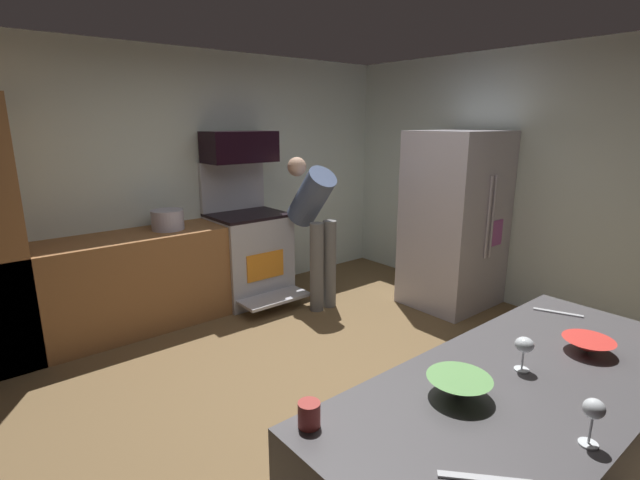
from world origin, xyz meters
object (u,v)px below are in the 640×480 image
(mixing_bowl_small, at_px, (588,346))
(stock_pot, at_px, (168,220))
(mixing_bowl_large, at_px, (459,387))
(person_cook, at_px, (314,220))
(mug_coffee, at_px, (309,414))
(wine_glass_near, at_px, (594,412))
(refrigerator, at_px, (455,220))
(microwave, at_px, (240,147))
(wine_glass_mid, at_px, (524,346))
(oven_range, at_px, (249,254))

(mixing_bowl_small, relative_size, stock_pot, 0.73)
(mixing_bowl_small, bearing_deg, mixing_bowl_large, 167.43)
(person_cook, height_order, mug_coffee, person_cook)
(person_cook, xyz_separation_m, mug_coffee, (-2.07, -2.55, 0.03))
(person_cook, xyz_separation_m, wine_glass_near, (-1.45, -3.19, 0.10))
(refrigerator, xyz_separation_m, stock_pot, (-2.46, 1.49, 0.09))
(refrigerator, xyz_separation_m, mug_coffee, (-3.24, -1.67, 0.04))
(microwave, xyz_separation_m, refrigerator, (1.60, -1.57, -0.74))
(wine_glass_near, distance_m, mug_coffee, 0.90)
(wine_glass_near, distance_m, wine_glass_mid, 0.46)
(refrigerator, distance_m, wine_glass_mid, 3.04)
(refrigerator, xyz_separation_m, wine_glass_mid, (-2.33, -1.95, 0.10))
(oven_range, relative_size, wine_glass_mid, 10.07)
(mixing_bowl_small, xyz_separation_m, wine_glass_mid, (-0.37, 0.11, 0.08))
(person_cook, height_order, wine_glass_near, person_cook)
(mixing_bowl_large, relative_size, wine_glass_mid, 1.64)
(microwave, distance_m, wine_glass_mid, 3.64)
(oven_range, bearing_deg, wine_glass_mid, -102.12)
(mug_coffee, bearing_deg, microwave, 63.19)
(mug_coffee, height_order, stock_pot, stock_pot)
(mixing_bowl_large, height_order, mixing_bowl_small, mixing_bowl_large)
(mixing_bowl_large, bearing_deg, microwave, 72.36)
(person_cook, xyz_separation_m, wine_glass_mid, (-1.17, -2.82, 0.09))
(oven_range, xyz_separation_m, wine_glass_mid, (-0.73, -3.42, 0.50))
(mug_coffee, distance_m, stock_pot, 3.25)
(stock_pot, bearing_deg, wine_glass_mid, -87.98)
(oven_range, xyz_separation_m, microwave, (0.00, 0.09, 1.13))
(oven_range, xyz_separation_m, person_cook, (0.44, -0.60, 0.41))
(refrigerator, relative_size, mixing_bowl_large, 7.49)
(person_cook, distance_m, wine_glass_near, 3.50)
(microwave, distance_m, person_cook, 1.09)
(mixing_bowl_large, bearing_deg, oven_range, 71.91)
(mixing_bowl_large, height_order, mug_coffee, mug_coffee)
(refrigerator, xyz_separation_m, person_cook, (-1.16, 0.88, 0.01))
(microwave, height_order, person_cook, microwave)
(person_cook, bearing_deg, wine_glass_mid, -112.58)
(refrigerator, relative_size, person_cook, 1.18)
(oven_range, distance_m, refrigerator, 2.21)
(wine_glass_near, bearing_deg, microwave, 75.43)
(wine_glass_near, bearing_deg, wine_glass_mid, 53.09)
(oven_range, height_order, mixing_bowl_large, oven_range)
(mixing_bowl_large, height_order, wine_glass_near, wine_glass_near)
(microwave, relative_size, mug_coffee, 8.38)
(wine_glass_near, bearing_deg, mixing_bowl_large, 102.12)
(mixing_bowl_large, distance_m, mixing_bowl_small, 0.76)
(oven_range, height_order, person_cook, person_cook)
(mug_coffee, xyz_separation_m, stock_pot, (0.78, 3.16, 0.05))
(person_cook, bearing_deg, mixing_bowl_large, -119.08)
(mixing_bowl_large, bearing_deg, stock_pot, 85.88)
(wine_glass_near, height_order, mug_coffee, wine_glass_near)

